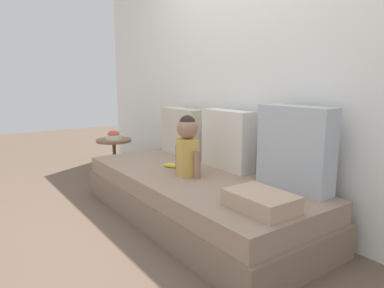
# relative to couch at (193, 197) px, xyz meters

# --- Properties ---
(ground_plane) EXTENTS (12.00, 12.00, 0.00)m
(ground_plane) POSITION_rel_couch_xyz_m (0.00, 0.00, -0.19)
(ground_plane) COLOR brown
(back_wall) EXTENTS (5.46, 0.10, 2.35)m
(back_wall) POSITION_rel_couch_xyz_m (0.00, 0.59, 0.99)
(back_wall) COLOR white
(back_wall) RESTS_ON ground
(couch) EXTENTS (2.26, 0.93, 0.38)m
(couch) POSITION_rel_couch_xyz_m (0.00, 0.00, 0.00)
(couch) COLOR #826C5B
(couch) RESTS_ON ground
(throw_pillow_left) EXTENTS (0.55, 0.16, 0.47)m
(throw_pillow_left) POSITION_rel_couch_xyz_m (-0.70, 0.36, 0.43)
(throw_pillow_left) COLOR beige
(throw_pillow_left) RESTS_ON couch
(throw_pillow_center) EXTENTS (0.52, 0.16, 0.50)m
(throw_pillow_center) POSITION_rel_couch_xyz_m (0.00, 0.36, 0.44)
(throw_pillow_center) COLOR silver
(throw_pillow_center) RESTS_ON couch
(throw_pillow_right) EXTENTS (0.56, 0.16, 0.58)m
(throw_pillow_right) POSITION_rel_couch_xyz_m (0.70, 0.36, 0.48)
(throw_pillow_right) COLOR #B2BCC6
(throw_pillow_right) RESTS_ON couch
(toddler) EXTENTS (0.31, 0.20, 0.48)m
(toddler) POSITION_rel_couch_xyz_m (-0.03, -0.04, 0.44)
(toddler) COLOR gold
(toddler) RESTS_ON couch
(banana) EXTENTS (0.17, 0.12, 0.04)m
(banana) POSITION_rel_couch_xyz_m (-0.29, -0.02, 0.21)
(banana) COLOR yellow
(banana) RESTS_ON couch
(folded_blanket) EXTENTS (0.40, 0.28, 0.10)m
(folded_blanket) POSITION_rel_couch_xyz_m (0.85, -0.12, 0.24)
(folded_blanket) COLOR tan
(folded_blanket) RESTS_ON couch
(side_table) EXTENTS (0.40, 0.40, 0.45)m
(side_table) POSITION_rel_couch_xyz_m (-1.55, -0.02, 0.17)
(side_table) COLOR brown
(side_table) RESTS_ON ground
(fruit_bowl) EXTENTS (0.19, 0.19, 0.10)m
(fruit_bowl) POSITION_rel_couch_xyz_m (-1.55, -0.02, 0.31)
(fruit_bowl) COLOR silver
(fruit_bowl) RESTS_ON side_table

